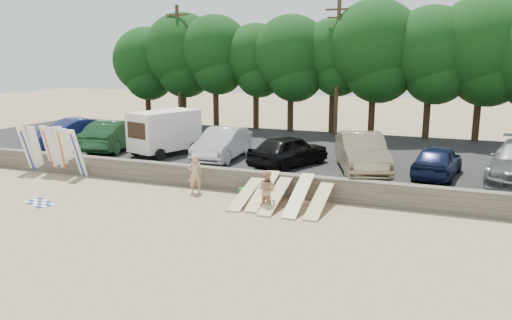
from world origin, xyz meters
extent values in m
plane|color=tan|center=(0.00, 0.00, 0.00)|extent=(120.00, 120.00, 0.00)
cube|color=#6B6356|center=(0.00, 3.00, 0.50)|extent=(44.00, 0.50, 1.00)
cube|color=#282828|center=(0.00, 10.50, 0.35)|extent=(44.00, 14.50, 0.70)
cylinder|color=#382616|center=(-13.84, 17.56, 2.39)|extent=(0.44, 0.44, 3.38)
sphere|color=#154918|center=(-13.84, 17.56, 5.69)|extent=(5.30, 5.30, 5.30)
cylinder|color=#382616|center=(-10.55, 17.60, 2.63)|extent=(0.44, 0.44, 3.86)
sphere|color=#154918|center=(-10.55, 17.60, 6.40)|extent=(5.95, 5.95, 5.95)
cylinder|color=#382616|center=(-7.53, 17.20, 2.66)|extent=(0.44, 0.44, 3.91)
sphere|color=#154918|center=(-7.53, 17.20, 6.48)|extent=(5.23, 5.23, 5.23)
cylinder|color=#382616|center=(-4.37, 17.50, 2.51)|extent=(0.44, 0.44, 3.62)
sphere|color=#154918|center=(-4.37, 17.50, 6.05)|extent=(4.72, 4.72, 4.72)
cylinder|color=#382616|center=(-1.59, 17.23, 2.55)|extent=(0.44, 0.44, 3.70)
sphere|color=#154918|center=(-1.59, 17.23, 6.16)|extent=(5.53, 5.53, 5.53)
cylinder|color=#382616|center=(1.38, 17.60, 2.60)|extent=(0.44, 0.44, 3.81)
sphere|color=#154918|center=(1.38, 17.60, 6.32)|extent=(4.67, 4.67, 4.67)
cylinder|color=#382616|center=(4.21, 17.16, 2.71)|extent=(0.44, 0.44, 4.03)
sphere|color=#154918|center=(4.21, 17.16, 6.65)|extent=(6.22, 6.22, 6.22)
cylinder|color=#382616|center=(7.76, 17.19, 2.63)|extent=(0.44, 0.44, 3.86)
sphere|color=#154918|center=(7.76, 17.19, 6.40)|extent=(5.64, 5.64, 5.64)
cylinder|color=#382616|center=(10.79, 17.46, 2.72)|extent=(0.44, 0.44, 4.04)
sphere|color=#154918|center=(10.79, 17.46, 6.66)|extent=(6.33, 6.33, 6.33)
cylinder|color=#473321|center=(-10.00, 16.00, 5.20)|extent=(0.26, 0.26, 9.00)
cube|color=#473321|center=(-10.00, 16.00, 9.00)|extent=(1.80, 0.12, 0.12)
cube|color=#473321|center=(-10.00, 16.00, 8.50)|extent=(1.50, 0.10, 0.10)
cylinder|color=#473321|center=(2.00, 16.00, 5.20)|extent=(0.26, 0.26, 9.00)
cube|color=#473321|center=(2.00, 16.00, 9.00)|extent=(1.80, 0.12, 0.12)
cube|color=#473321|center=(2.00, 16.00, 8.50)|extent=(1.50, 0.10, 0.10)
cube|color=silver|center=(-5.28, 6.13, 2.07)|extent=(2.96, 4.18, 2.08)
cube|color=black|center=(-5.87, 4.31, 2.26)|extent=(1.36, 0.47, 0.85)
cylinder|color=black|center=(-6.61, 5.27, 1.01)|extent=(0.37, 0.65, 0.62)
cylinder|color=black|center=(-4.71, 4.66, 1.01)|extent=(0.37, 0.65, 0.62)
cylinder|color=black|center=(-5.85, 7.61, 1.01)|extent=(0.37, 0.65, 0.62)
cylinder|color=black|center=(-3.96, 7.00, 1.01)|extent=(0.37, 0.65, 0.62)
imported|color=#171F51|center=(-11.79, 6.19, 1.54)|extent=(3.43, 5.38, 1.67)
imported|color=#13341A|center=(-8.77, 6.42, 1.56)|extent=(2.64, 5.47, 1.73)
imported|color=#AFB0B5|center=(-1.84, 6.18, 1.52)|extent=(2.08, 5.08, 1.64)
imported|color=black|center=(1.93, 5.82, 1.49)|extent=(3.49, 4.99, 1.58)
imported|color=#7B6A4E|center=(5.46, 5.94, 1.60)|extent=(3.57, 5.81, 1.81)
imported|color=black|center=(8.81, 6.11, 1.43)|extent=(2.32, 4.49, 1.46)
cube|color=white|center=(-11.39, 2.43, 1.25)|extent=(0.56, 0.90, 2.49)
cube|color=white|center=(-10.88, 2.52, 1.26)|extent=(0.61, 0.81, 2.53)
cube|color=white|center=(-10.12, 2.61, 1.28)|extent=(0.59, 0.67, 2.56)
cube|color=white|center=(-9.76, 2.56, 1.26)|extent=(0.58, 0.78, 2.53)
cube|color=white|center=(-9.27, 2.62, 1.28)|extent=(0.57, 0.62, 2.56)
cube|color=white|center=(-8.89, 2.64, 1.25)|extent=(0.61, 0.91, 2.50)
cube|color=white|center=(-8.09, 2.40, 1.25)|extent=(0.57, 0.85, 2.51)
cube|color=#CFBB82|center=(1.48, 1.43, 0.41)|extent=(0.56, 2.92, 0.82)
cube|color=#CFBB82|center=(2.17, 1.55, 0.55)|extent=(0.56, 2.84, 1.10)
cube|color=#CFBB82|center=(2.81, 1.31, 0.46)|extent=(0.56, 2.90, 0.92)
cube|color=#CFBB82|center=(3.79, 1.31, 0.59)|extent=(0.56, 2.81, 1.18)
cube|color=#CFBB82|center=(4.62, 1.43, 0.44)|extent=(0.56, 2.91, 0.89)
imported|color=tan|center=(-1.23, 1.98, 0.88)|extent=(0.76, 0.71, 1.75)
imported|color=tan|center=(2.60, 0.81, 0.81)|extent=(0.89, 0.76, 1.61)
cube|color=#23822C|center=(0.92, 2.40, 0.16)|extent=(0.45, 0.39, 0.32)
cube|color=orange|center=(1.95, 2.40, 0.11)|extent=(0.37, 0.33, 0.22)
plane|color=white|center=(-6.57, -1.81, 0.01)|extent=(1.94, 1.94, 0.00)
camera|label=1|loc=(9.18, -17.20, 6.03)|focal=35.00mm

